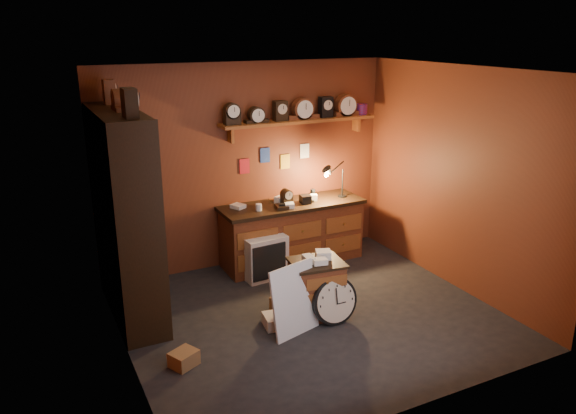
{
  "coord_description": "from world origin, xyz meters",
  "views": [
    {
      "loc": [
        -2.75,
        -4.94,
        3.11
      ],
      "look_at": [
        -0.11,
        0.35,
        1.21
      ],
      "focal_mm": 35.0,
      "sensor_mm": 36.0,
      "label": 1
    }
  ],
  "objects_px": {
    "workbench": "(292,229)",
    "low_cabinet": "(317,286)",
    "shelving_unit": "(122,208)",
    "big_round_clock": "(335,301)"
  },
  "relations": [
    {
      "from": "low_cabinet",
      "to": "big_round_clock",
      "type": "bearing_deg",
      "value": -63.05
    },
    {
      "from": "shelving_unit",
      "to": "workbench",
      "type": "bearing_deg",
      "value": 12.12
    },
    {
      "from": "shelving_unit",
      "to": "low_cabinet",
      "type": "height_order",
      "value": "shelving_unit"
    },
    {
      "from": "shelving_unit",
      "to": "workbench",
      "type": "xyz_separation_m",
      "value": [
        2.3,
        0.49,
        -0.78
      ]
    },
    {
      "from": "workbench",
      "to": "low_cabinet",
      "type": "bearing_deg",
      "value": -106.6
    },
    {
      "from": "workbench",
      "to": "big_round_clock",
      "type": "bearing_deg",
      "value": -101.5
    },
    {
      "from": "shelving_unit",
      "to": "workbench",
      "type": "distance_m",
      "value": 2.48
    },
    {
      "from": "shelving_unit",
      "to": "big_round_clock",
      "type": "bearing_deg",
      "value": -32.11
    },
    {
      "from": "shelving_unit",
      "to": "low_cabinet",
      "type": "xyz_separation_m",
      "value": [
        1.86,
        -0.98,
        -0.9
      ]
    },
    {
      "from": "workbench",
      "to": "shelving_unit",
      "type": "bearing_deg",
      "value": -167.88
    }
  ]
}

